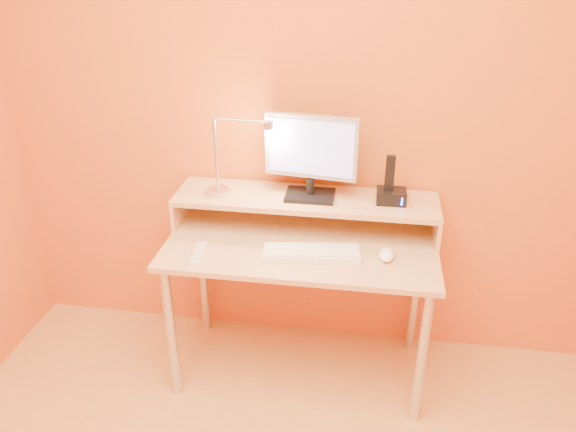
% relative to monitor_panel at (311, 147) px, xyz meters
% --- Properties ---
extents(wall_back, '(3.00, 0.04, 2.50)m').
position_rel_monitor_panel_xyz_m(wall_back, '(-0.02, 0.16, 0.13)').
color(wall_back, '#CA5B29').
rests_on(wall_back, floor).
extents(desk_leg_fl, '(0.04, 0.04, 0.69)m').
position_rel_monitor_panel_xyz_m(desk_leg_fl, '(-0.57, -0.41, -0.77)').
color(desk_leg_fl, silver).
rests_on(desk_leg_fl, floor).
extents(desk_leg_fr, '(0.04, 0.04, 0.69)m').
position_rel_monitor_panel_xyz_m(desk_leg_fr, '(0.53, -0.41, -0.77)').
color(desk_leg_fr, silver).
rests_on(desk_leg_fr, floor).
extents(desk_leg_bl, '(0.04, 0.04, 0.69)m').
position_rel_monitor_panel_xyz_m(desk_leg_bl, '(-0.57, 0.09, -0.77)').
color(desk_leg_bl, silver).
rests_on(desk_leg_bl, floor).
extents(desk_leg_br, '(0.04, 0.04, 0.69)m').
position_rel_monitor_panel_xyz_m(desk_leg_br, '(0.53, 0.09, -0.77)').
color(desk_leg_br, silver).
rests_on(desk_leg_br, floor).
extents(desk_lower, '(1.20, 0.60, 0.02)m').
position_rel_monitor_panel_xyz_m(desk_lower, '(-0.02, -0.16, -0.41)').
color(desk_lower, tan).
rests_on(desk_lower, floor).
extents(shelf_riser_left, '(0.02, 0.30, 0.14)m').
position_rel_monitor_panel_xyz_m(shelf_riser_left, '(-0.61, -0.01, -0.33)').
color(shelf_riser_left, tan).
rests_on(shelf_riser_left, desk_lower).
extents(shelf_riser_right, '(0.02, 0.30, 0.14)m').
position_rel_monitor_panel_xyz_m(shelf_riser_right, '(0.57, -0.01, -0.33)').
color(shelf_riser_right, tan).
rests_on(shelf_riser_right, desk_lower).
extents(desk_shelf, '(1.20, 0.30, 0.02)m').
position_rel_monitor_panel_xyz_m(desk_shelf, '(-0.02, -0.01, -0.25)').
color(desk_shelf, tan).
rests_on(desk_shelf, desk_lower).
extents(monitor_foot, '(0.22, 0.16, 0.02)m').
position_rel_monitor_panel_xyz_m(monitor_foot, '(-0.00, -0.01, -0.23)').
color(monitor_foot, black).
rests_on(monitor_foot, desk_shelf).
extents(monitor_neck, '(0.04, 0.04, 0.07)m').
position_rel_monitor_panel_xyz_m(monitor_neck, '(-0.00, -0.01, -0.19)').
color(monitor_neck, black).
rests_on(monitor_neck, monitor_foot).
extents(monitor_panel, '(0.42, 0.09, 0.28)m').
position_rel_monitor_panel_xyz_m(monitor_panel, '(0.00, 0.00, 0.00)').
color(monitor_panel, '#B0B1B9').
rests_on(monitor_panel, monitor_neck).
extents(monitor_back, '(0.37, 0.06, 0.24)m').
position_rel_monitor_panel_xyz_m(monitor_back, '(0.00, 0.02, 0.00)').
color(monitor_back, black).
rests_on(monitor_back, monitor_panel).
extents(monitor_screen, '(0.37, 0.05, 0.25)m').
position_rel_monitor_panel_xyz_m(monitor_screen, '(-0.00, -0.02, 0.00)').
color(monitor_screen, '#A6ABFA').
rests_on(monitor_screen, monitor_panel).
extents(lamp_base, '(0.10, 0.10, 0.02)m').
position_rel_monitor_panel_xyz_m(lamp_base, '(-0.42, -0.04, -0.23)').
color(lamp_base, silver).
rests_on(lamp_base, desk_shelf).
extents(lamp_post, '(0.01, 0.01, 0.33)m').
position_rel_monitor_panel_xyz_m(lamp_post, '(-0.42, -0.04, -0.05)').
color(lamp_post, silver).
rests_on(lamp_post, lamp_base).
extents(lamp_arm, '(0.24, 0.01, 0.01)m').
position_rel_monitor_panel_xyz_m(lamp_arm, '(-0.30, -0.04, 0.12)').
color(lamp_arm, silver).
rests_on(lamp_arm, lamp_post).
extents(lamp_head, '(0.04, 0.04, 0.03)m').
position_rel_monitor_panel_xyz_m(lamp_head, '(-0.18, -0.04, 0.10)').
color(lamp_head, silver).
rests_on(lamp_head, lamp_arm).
extents(lamp_bulb, '(0.03, 0.03, 0.00)m').
position_rel_monitor_panel_xyz_m(lamp_bulb, '(-0.18, -0.04, 0.09)').
color(lamp_bulb, '#FFEAC6').
rests_on(lamp_bulb, lamp_head).
extents(phone_dock, '(0.13, 0.10, 0.06)m').
position_rel_monitor_panel_xyz_m(phone_dock, '(0.36, -0.01, -0.21)').
color(phone_dock, black).
rests_on(phone_dock, desk_shelf).
extents(phone_handset, '(0.04, 0.03, 0.16)m').
position_rel_monitor_panel_xyz_m(phone_handset, '(0.35, -0.01, -0.10)').
color(phone_handset, black).
rests_on(phone_handset, phone_dock).
extents(phone_led, '(0.01, 0.00, 0.04)m').
position_rel_monitor_panel_xyz_m(phone_led, '(0.41, -0.06, -0.21)').
color(phone_led, '#1946FF').
rests_on(phone_led, phone_dock).
extents(keyboard, '(0.43, 0.18, 0.02)m').
position_rel_monitor_panel_xyz_m(keyboard, '(0.04, -0.26, -0.39)').
color(keyboard, white).
rests_on(keyboard, desk_lower).
extents(mouse, '(0.07, 0.12, 0.04)m').
position_rel_monitor_panel_xyz_m(mouse, '(0.35, -0.23, -0.38)').
color(mouse, white).
rests_on(mouse, desk_lower).
extents(remote_control, '(0.06, 0.17, 0.02)m').
position_rel_monitor_panel_xyz_m(remote_control, '(-0.44, -0.33, -0.39)').
color(remote_control, white).
rests_on(remote_control, desk_lower).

